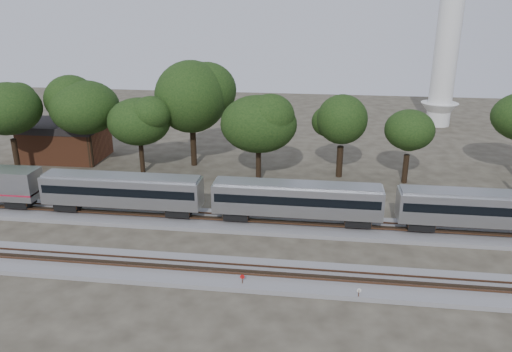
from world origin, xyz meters
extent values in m
plane|color=#383328|center=(0.00, 0.00, 0.00)|extent=(160.00, 160.00, 0.00)
cube|color=slate|center=(0.00, 6.00, 0.20)|extent=(160.00, 5.00, 0.40)
cube|color=brown|center=(0.00, 5.28, 0.66)|extent=(160.00, 0.08, 0.15)
cube|color=brown|center=(0.00, 6.72, 0.66)|extent=(160.00, 0.08, 0.15)
cube|color=slate|center=(0.00, -4.00, 0.20)|extent=(160.00, 5.00, 0.40)
cube|color=brown|center=(0.00, -4.72, 0.66)|extent=(160.00, 0.08, 0.15)
cube|color=brown|center=(0.00, -3.28, 0.66)|extent=(160.00, 0.08, 0.15)
cube|color=black|center=(-24.63, 6.00, 1.16)|extent=(2.47, 2.09, 0.86)
cube|color=#A9ACB0|center=(-13.13, 6.00, 3.01)|extent=(16.56, 2.85, 2.85)
cube|color=black|center=(-13.13, 6.00, 3.30)|extent=(15.99, 2.90, 0.86)
cube|color=gray|center=(-13.13, 6.00, 4.49)|extent=(16.18, 2.28, 0.33)
cube|color=black|center=(-19.12, 6.00, 1.16)|extent=(2.47, 2.09, 0.86)
cube|color=black|center=(-7.13, 6.00, 1.16)|extent=(2.47, 2.09, 0.86)
cube|color=#A9ACB0|center=(4.80, 6.00, 3.01)|extent=(16.56, 2.85, 2.85)
cube|color=black|center=(4.80, 6.00, 3.30)|extent=(15.99, 2.90, 0.86)
cube|color=gray|center=(4.80, 6.00, 4.49)|extent=(16.18, 2.28, 0.33)
cube|color=black|center=(-1.19, 6.00, 1.16)|extent=(2.47, 2.09, 0.86)
cube|color=black|center=(10.80, 6.00, 1.16)|extent=(2.47, 2.09, 0.86)
cube|color=#A9ACB0|center=(22.73, 6.00, 3.01)|extent=(16.56, 2.85, 2.85)
cube|color=black|center=(22.73, 6.00, 3.30)|extent=(15.99, 2.90, 0.86)
cube|color=gray|center=(22.73, 6.00, 4.49)|extent=(16.18, 2.28, 0.33)
cube|color=black|center=(16.73, 6.00, 1.16)|extent=(2.47, 2.09, 0.86)
cylinder|color=#512D19|center=(1.22, -5.69, 0.51)|extent=(0.07, 0.07, 1.03)
cylinder|color=red|center=(1.22, -5.69, 0.97)|extent=(0.37, 0.08, 0.37)
cylinder|color=#512D19|center=(10.21, -6.40, 0.49)|extent=(0.07, 0.07, 0.98)
cylinder|color=silver|center=(10.21, -6.40, 0.93)|extent=(0.35, 0.08, 0.35)
cube|color=#512D19|center=(6.65, -5.84, 0.15)|extent=(0.58, 0.47, 0.30)
cylinder|color=silver|center=(27.64, 51.91, 14.20)|extent=(4.06, 4.06, 28.39)
cone|color=silver|center=(27.64, 51.91, 2.03)|extent=(6.49, 6.49, 4.06)
cube|color=brown|center=(-28.97, 24.53, 2.13)|extent=(10.77, 7.61, 4.27)
cube|color=black|center=(-28.97, 24.53, 4.75)|extent=(10.97, 7.81, 0.96)
cylinder|color=black|center=(-32.28, 17.68, 2.29)|extent=(0.70, 0.70, 4.58)
ellipsoid|color=black|center=(-32.28, 17.68, 8.51)|extent=(8.64, 8.64, 7.35)
cylinder|color=black|center=(-23.83, 21.25, 2.20)|extent=(0.70, 0.70, 4.40)
ellipsoid|color=black|center=(-23.83, 21.25, 8.17)|extent=(8.30, 8.30, 7.05)
cylinder|color=black|center=(-16.11, 19.94, 1.84)|extent=(0.70, 0.70, 3.69)
ellipsoid|color=black|center=(-16.11, 19.94, 6.85)|extent=(6.95, 6.95, 5.91)
cylinder|color=black|center=(-10.20, 23.85, 2.54)|extent=(0.70, 0.70, 5.08)
ellipsoid|color=black|center=(-10.20, 23.85, 9.44)|extent=(9.58, 9.58, 8.15)
cylinder|color=black|center=(-0.64, 18.77, 1.96)|extent=(0.70, 0.70, 3.93)
ellipsoid|color=black|center=(-0.64, 18.77, 7.30)|extent=(7.41, 7.41, 6.30)
cylinder|color=black|center=(9.39, 21.75, 2.02)|extent=(0.70, 0.70, 4.04)
ellipsoid|color=black|center=(9.39, 21.75, 7.50)|extent=(7.61, 7.61, 6.47)
cylinder|color=black|center=(17.39, 20.52, 1.81)|extent=(0.70, 0.70, 3.63)
ellipsoid|color=black|center=(17.39, 20.52, 6.74)|extent=(6.84, 6.84, 5.82)
camera|label=1|loc=(6.82, -39.46, 21.64)|focal=35.00mm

